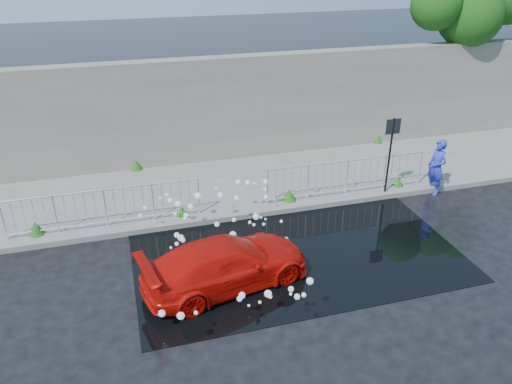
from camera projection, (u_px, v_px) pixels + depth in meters
ground at (289, 277)px, 11.64m from camera, size 90.00×90.00×0.00m
pavement at (237, 184)px, 15.90m from camera, size 30.00×4.00×0.15m
curb at (254, 214)px, 14.18m from camera, size 30.00×0.25×0.16m
retaining_wall at (220, 109)px, 16.96m from camera, size 30.00×0.60×3.50m
puddle at (294, 251)px, 12.62m from camera, size 8.00×5.00×0.01m
sign_post at (391, 144)px, 14.56m from camera, size 0.45×0.06×2.50m
tree at (474, 8)px, 18.21m from camera, size 4.95×2.39×6.23m
railing_left at (105, 206)px, 13.20m from camera, size 5.05×0.05×1.10m
railing_right at (347, 176)px, 14.93m from camera, size 5.05×0.05×1.10m
weeds at (230, 185)px, 15.32m from camera, size 12.17×3.93×0.38m
water_spray at (223, 230)px, 12.16m from camera, size 3.62×5.10×1.04m
red_car at (226, 264)px, 11.17m from camera, size 4.09×2.34×1.11m
person at (437, 167)px, 15.14m from camera, size 0.51×0.69×1.75m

